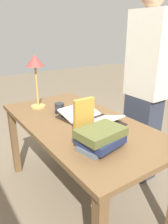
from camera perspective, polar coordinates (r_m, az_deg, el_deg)
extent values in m
plane|color=#70604C|center=(2.10, -1.11, -21.18)|extent=(12.00, 12.00, 0.00)
cube|color=brown|center=(1.71, -1.27, -3.03)|extent=(1.48, 0.76, 0.03)
cube|color=brown|center=(2.56, -3.46, -3.71)|extent=(0.06, 0.06, 0.70)
cube|color=brown|center=(2.33, -17.70, -7.35)|extent=(0.06, 0.06, 0.70)
cube|color=black|center=(1.71, 1.54, -2.04)|extent=(0.06, 0.31, 0.02)
cube|color=black|center=(1.63, 4.62, -3.53)|extent=(0.27, 0.35, 0.01)
cube|color=black|center=(1.80, -1.25, -1.04)|extent=(0.27, 0.35, 0.01)
cube|color=silver|center=(1.62, 4.37, -2.33)|extent=(0.25, 0.33, 0.07)
cube|color=silver|center=(1.78, -1.02, -0.15)|extent=(0.25, 0.33, 0.07)
cube|color=slate|center=(1.35, 4.30, -8.63)|extent=(0.21, 0.30, 0.03)
cube|color=#1E284C|center=(1.33, 4.34, -7.25)|extent=(0.26, 0.28, 0.05)
cube|color=brown|center=(1.31, 4.40, -5.36)|extent=(0.23, 0.30, 0.05)
cube|color=#BC8933|center=(1.41, -0.05, -1.73)|extent=(0.03, 0.15, 0.27)
cylinder|color=tan|center=(2.06, -11.82, 1.45)|extent=(0.13, 0.13, 0.02)
cylinder|color=tan|center=(2.01, -12.22, 6.53)|extent=(0.02, 0.02, 0.36)
cone|color=#99332D|center=(1.96, -12.73, 13.01)|extent=(0.15, 0.15, 0.10)
cylinder|color=#28282D|center=(1.88, -6.42, 1.06)|extent=(0.08, 0.08, 0.08)
torus|color=#28282D|center=(1.85, -7.16, 0.62)|extent=(0.03, 0.05, 0.05)
cube|color=#2D3342|center=(2.23, 14.52, -6.32)|extent=(0.31, 0.20, 0.84)
cube|color=beige|center=(2.01, 16.56, 14.04)|extent=(0.36, 0.20, 0.73)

